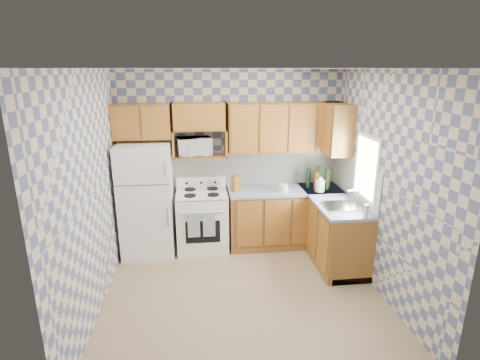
# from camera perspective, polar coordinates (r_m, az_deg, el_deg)

# --- Properties ---
(floor) EXTENTS (3.40, 3.40, 0.00)m
(floor) POSITION_cam_1_polar(r_m,az_deg,el_deg) (4.91, 0.46, -16.71)
(floor) COLOR #887353
(floor) RESTS_ON ground
(back_wall) EXTENTS (3.40, 0.02, 2.70)m
(back_wall) POSITION_cam_1_polar(r_m,az_deg,el_deg) (5.85, -1.46, 3.28)
(back_wall) COLOR slate
(back_wall) RESTS_ON ground
(right_wall) EXTENTS (0.02, 3.20, 2.70)m
(right_wall) POSITION_cam_1_polar(r_m,az_deg,el_deg) (4.83, 20.95, -0.73)
(right_wall) COLOR slate
(right_wall) RESTS_ON ground
(backsplash_back) EXTENTS (2.60, 0.02, 0.56)m
(backsplash_back) POSITION_cam_1_polar(r_m,az_deg,el_deg) (5.93, 2.42, 1.95)
(backsplash_back) COLOR white
(backsplash_back) RESTS_ON back_wall
(backsplash_right) EXTENTS (0.02, 1.60, 0.56)m
(backsplash_right) POSITION_cam_1_polar(r_m,az_deg,el_deg) (5.55, 16.99, 0.21)
(backsplash_right) COLOR white
(backsplash_right) RESTS_ON right_wall
(refrigerator) EXTENTS (0.75, 0.70, 1.68)m
(refrigerator) POSITION_cam_1_polar(r_m,az_deg,el_deg) (5.69, -14.00, -2.98)
(refrigerator) COLOR white
(refrigerator) RESTS_ON floor
(stove_body) EXTENTS (0.76, 0.65, 0.90)m
(stove_body) POSITION_cam_1_polar(r_m,az_deg,el_deg) (5.80, -5.75, -6.29)
(stove_body) COLOR white
(stove_body) RESTS_ON floor
(cooktop) EXTENTS (0.76, 0.65, 0.02)m
(cooktop) POSITION_cam_1_polar(r_m,az_deg,el_deg) (5.64, -5.88, -2.02)
(cooktop) COLOR silver
(cooktop) RESTS_ON stove_body
(backguard) EXTENTS (0.76, 0.08, 0.17)m
(backguard) POSITION_cam_1_polar(r_m,az_deg,el_deg) (5.87, -5.96, -0.29)
(backguard) COLOR white
(backguard) RESTS_ON cooktop
(dish_towel_left) EXTENTS (0.18, 0.02, 0.37)m
(dish_towel_left) POSITION_cam_1_polar(r_m,az_deg,el_deg) (5.45, -7.05, -6.83)
(dish_towel_left) COLOR navy
(dish_towel_left) RESTS_ON stove_body
(dish_towel_right) EXTENTS (0.18, 0.02, 0.37)m
(dish_towel_right) POSITION_cam_1_polar(r_m,az_deg,el_deg) (5.45, -4.73, -6.75)
(dish_towel_right) COLOR navy
(dish_towel_right) RESTS_ON stove_body
(base_cabinets_back) EXTENTS (1.75, 0.60, 0.88)m
(base_cabinets_back) POSITION_cam_1_polar(r_m,az_deg,el_deg) (5.98, 6.81, -5.71)
(base_cabinets_back) COLOR brown
(base_cabinets_back) RESTS_ON floor
(base_cabinets_right) EXTENTS (0.60, 1.60, 0.88)m
(base_cabinets_right) POSITION_cam_1_polar(r_m,az_deg,el_deg) (5.70, 13.65, -7.23)
(base_cabinets_right) COLOR brown
(base_cabinets_right) RESTS_ON floor
(countertop_back) EXTENTS (1.77, 0.63, 0.04)m
(countertop_back) POSITION_cam_1_polar(r_m,az_deg,el_deg) (5.82, 6.98, -1.53)
(countertop_back) COLOR slate
(countertop_back) RESTS_ON base_cabinets_back
(countertop_right) EXTENTS (0.63, 1.60, 0.04)m
(countertop_right) POSITION_cam_1_polar(r_m,az_deg,el_deg) (5.53, 13.93, -2.87)
(countertop_right) COLOR slate
(countertop_right) RESTS_ON base_cabinets_right
(upper_cabinets_back) EXTENTS (1.75, 0.33, 0.74)m
(upper_cabinets_back) POSITION_cam_1_polar(r_m,az_deg,el_deg) (5.73, 6.98, 7.97)
(upper_cabinets_back) COLOR brown
(upper_cabinets_back) RESTS_ON back_wall
(upper_cabinets_fridge) EXTENTS (0.82, 0.33, 0.50)m
(upper_cabinets_fridge) POSITION_cam_1_polar(r_m,az_deg,el_deg) (5.61, -14.74, 8.61)
(upper_cabinets_fridge) COLOR brown
(upper_cabinets_fridge) RESTS_ON back_wall
(upper_cabinets_right) EXTENTS (0.33, 0.70, 0.74)m
(upper_cabinets_right) POSITION_cam_1_polar(r_m,az_deg,el_deg) (5.77, 14.35, 7.64)
(upper_cabinets_right) COLOR brown
(upper_cabinets_right) RESTS_ON right_wall
(microwave_shelf) EXTENTS (0.80, 0.33, 0.03)m
(microwave_shelf) POSITION_cam_1_polar(r_m,az_deg,el_deg) (5.65, -6.07, 3.59)
(microwave_shelf) COLOR brown
(microwave_shelf) RESTS_ON back_wall
(microwave) EXTENTS (0.55, 0.42, 0.27)m
(microwave) POSITION_cam_1_polar(r_m,az_deg,el_deg) (5.64, -7.05, 5.10)
(microwave) COLOR white
(microwave) RESTS_ON microwave_shelf
(sink) EXTENTS (0.48, 0.40, 0.03)m
(sink) POSITION_cam_1_polar(r_m,az_deg,el_deg) (5.22, 15.31, -3.86)
(sink) COLOR #B7B7BC
(sink) RESTS_ON countertop_right
(window) EXTENTS (0.02, 0.66, 0.86)m
(window) POSITION_cam_1_polar(r_m,az_deg,el_deg) (5.18, 18.68, 1.78)
(window) COLOR white
(window) RESTS_ON right_wall
(bottle_0) EXTENTS (0.07, 0.07, 0.33)m
(bottle_0) POSITION_cam_1_polar(r_m,az_deg,el_deg) (5.88, 12.00, 0.31)
(bottle_0) COLOR black
(bottle_0) RESTS_ON countertop_back
(bottle_1) EXTENTS (0.07, 0.07, 0.31)m
(bottle_1) POSITION_cam_1_polar(r_m,az_deg,el_deg) (5.86, 13.10, 0.08)
(bottle_1) COLOR black
(bottle_1) RESTS_ON countertop_back
(bottle_2) EXTENTS (0.07, 0.07, 0.29)m
(bottle_2) POSITION_cam_1_polar(r_m,az_deg,el_deg) (5.97, 13.23, 0.26)
(bottle_2) COLOR #60410A
(bottle_2) RESTS_ON countertop_back
(bottle_3) EXTENTS (0.07, 0.07, 0.27)m
(bottle_3) POSITION_cam_1_polar(r_m,az_deg,el_deg) (5.79, 11.57, -0.25)
(bottle_3) COLOR #60410A
(bottle_3) RESTS_ON countertop_back
(bottle_4) EXTENTS (0.07, 0.07, 0.30)m
(bottle_4) POSITION_cam_1_polar(r_m,az_deg,el_deg) (5.89, 10.42, 0.27)
(bottle_4) COLOR black
(bottle_4) RESTS_ON countertop_back
(knife_block) EXTENTS (0.14, 0.14, 0.24)m
(knife_block) POSITION_cam_1_polar(r_m,az_deg,el_deg) (5.64, -0.64, -0.50)
(knife_block) COLOR brown
(knife_block) RESTS_ON countertop_back
(electric_kettle) EXTENTS (0.14, 0.14, 0.18)m
(electric_kettle) POSITION_cam_1_polar(r_m,az_deg,el_deg) (5.75, 12.09, -0.87)
(electric_kettle) COLOR white
(electric_kettle) RESTS_ON countertop_back
(food_containers) EXTENTS (0.17, 0.17, 0.11)m
(food_containers) POSITION_cam_1_polar(r_m,az_deg,el_deg) (5.67, 6.58, -1.18)
(food_containers) COLOR beige
(food_containers) RESTS_ON countertop_back
(soap_bottle) EXTENTS (0.06, 0.06, 0.17)m
(soap_bottle) POSITION_cam_1_polar(r_m,az_deg,el_deg) (4.91, 18.68, -4.48)
(soap_bottle) COLOR beige
(soap_bottle) RESTS_ON countertop_right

